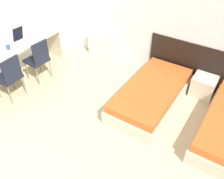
{
  "coord_description": "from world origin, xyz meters",
  "views": [
    {
      "loc": [
        1.81,
        -0.78,
        3.25
      ],
      "look_at": [
        0.0,
        2.04,
        0.55
      ],
      "focal_mm": 40.0,
      "sensor_mm": 36.0,
      "label": 1
    }
  ],
  "objects_px": {
    "chair_near_laptop": "(38,58)",
    "laptop": "(21,39)",
    "nightstand": "(203,86)",
    "chair_near_notebook": "(10,75)",
    "bed_near_window": "(152,95)"
  },
  "relations": [
    {
      "from": "bed_near_window",
      "to": "chair_near_laptop",
      "type": "distance_m",
      "value": 2.44
    },
    {
      "from": "chair_near_laptop",
      "to": "laptop",
      "type": "xyz_separation_m",
      "value": [
        -0.45,
        0.03,
        0.29
      ]
    },
    {
      "from": "chair_near_notebook",
      "to": "laptop",
      "type": "distance_m",
      "value": 0.93
    },
    {
      "from": "chair_near_notebook",
      "to": "bed_near_window",
      "type": "bearing_deg",
      "value": 28.54
    },
    {
      "from": "nightstand",
      "to": "laptop",
      "type": "relative_size",
      "value": 1.29
    },
    {
      "from": "chair_near_laptop",
      "to": "chair_near_notebook",
      "type": "bearing_deg",
      "value": -86.25
    },
    {
      "from": "laptop",
      "to": "chair_near_notebook",
      "type": "bearing_deg",
      "value": -54.36
    },
    {
      "from": "bed_near_window",
      "to": "nightstand",
      "type": "height_order",
      "value": "nightstand"
    },
    {
      "from": "laptop",
      "to": "chair_near_laptop",
      "type": "bearing_deg",
      "value": 1.06
    },
    {
      "from": "chair_near_notebook",
      "to": "laptop",
      "type": "relative_size",
      "value": 2.72
    },
    {
      "from": "bed_near_window",
      "to": "laptop",
      "type": "height_order",
      "value": "laptop"
    },
    {
      "from": "chair_near_laptop",
      "to": "bed_near_window",
      "type": "bearing_deg",
      "value": 17.29
    },
    {
      "from": "nightstand",
      "to": "chair_near_laptop",
      "type": "xyz_separation_m",
      "value": [
        -3.1,
        -1.35,
        0.31
      ]
    },
    {
      "from": "nightstand",
      "to": "chair_near_laptop",
      "type": "distance_m",
      "value": 3.4
    },
    {
      "from": "chair_near_notebook",
      "to": "chair_near_laptop",
      "type": "bearing_deg",
      "value": 89.68
    }
  ]
}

